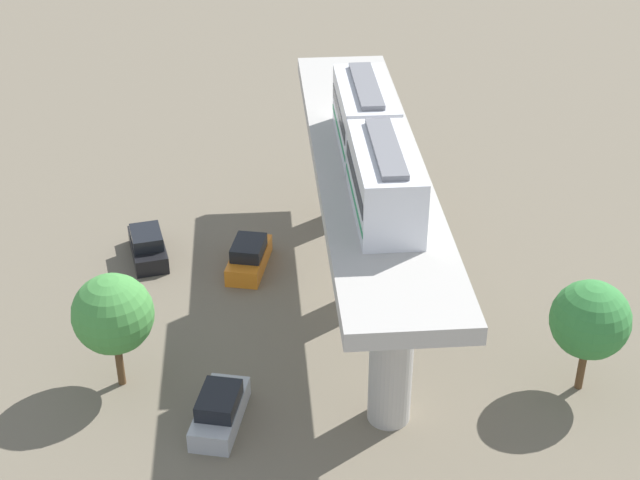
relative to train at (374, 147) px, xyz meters
name	(u,v)px	position (x,y,z in m)	size (l,w,h in m)	color
ground_plane	(364,301)	(0.00, -1.92, -9.91)	(120.00, 120.00, 0.00)	#706654
viaduct	(367,197)	(0.00, -1.92, -3.66)	(5.20, 28.00, 8.38)	#B7B2AA
train	(374,147)	(0.00, 0.00, 0.00)	(2.64, 13.55, 3.24)	white
parked_car_orange	(249,257)	(6.01, -5.59, -9.17)	(2.72, 4.50, 1.76)	orange
parked_car_black	(148,246)	(11.69, -7.16, -9.17)	(2.60, 4.47, 1.76)	black
parked_car_silver	(220,410)	(7.47, 7.00, -9.17)	(2.75, 4.51, 1.76)	#B2B5BA
tree_near_viaduct	(590,320)	(-9.09, 5.86, -6.07)	(3.61, 3.61, 5.67)	brown
tree_mid_lot	(113,314)	(12.09, 3.88, -5.97)	(3.70, 3.70, 5.81)	brown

